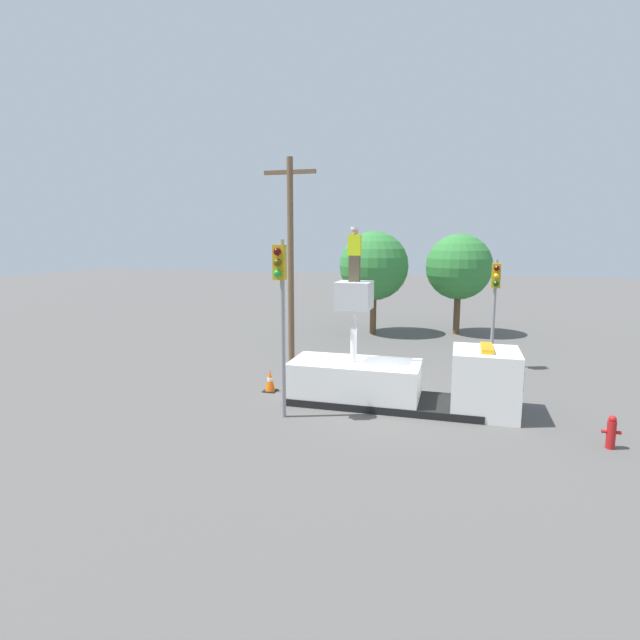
# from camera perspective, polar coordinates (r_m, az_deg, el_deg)

# --- Properties ---
(ground_plane) EXTENTS (120.00, 120.00, 0.00)m
(ground_plane) POSITION_cam_1_polar(r_m,az_deg,el_deg) (16.84, 7.35, -9.53)
(ground_plane) COLOR #565451
(bucket_truck) EXTENTS (7.25, 2.11, 4.03)m
(bucket_truck) POSITION_cam_1_polar(r_m,az_deg,el_deg) (16.52, 9.20, -6.81)
(bucket_truck) COLOR black
(bucket_truck) RESTS_ON ground
(worker) EXTENTS (0.40, 0.26, 1.75)m
(worker) POSITION_cam_1_polar(r_m,az_deg,el_deg) (16.13, 3.98, 7.51)
(worker) COLOR brown
(worker) RESTS_ON bucket_truck
(traffic_light_pole) EXTENTS (0.34, 0.57, 5.39)m
(traffic_light_pole) POSITION_cam_1_polar(r_m,az_deg,el_deg) (14.64, -4.50, 2.98)
(traffic_light_pole) COLOR gray
(traffic_light_pole) RESTS_ON ground
(traffic_light_across) EXTENTS (0.34, 0.57, 4.56)m
(traffic_light_across) POSITION_cam_1_polar(r_m,az_deg,el_deg) (21.70, 19.37, 3.04)
(traffic_light_across) COLOR gray
(traffic_light_across) RESTS_ON ground
(fire_hydrant) EXTENTS (0.46, 0.22, 0.89)m
(fire_hydrant) POSITION_cam_1_polar(r_m,az_deg,el_deg) (15.29, 30.34, -11.02)
(fire_hydrant) COLOR red
(fire_hydrant) RESTS_ON ground
(traffic_cone_rear) EXTENTS (0.46, 0.46, 0.79)m
(traffic_cone_rear) POSITION_cam_1_polar(r_m,az_deg,el_deg) (18.04, -5.73, -6.94)
(traffic_cone_rear) COLOR black
(traffic_cone_rear) RESTS_ON ground
(tree_left_bg) EXTENTS (3.87, 3.87, 5.81)m
(tree_left_bg) POSITION_cam_1_polar(r_m,az_deg,el_deg) (28.36, 6.18, 6.15)
(tree_left_bg) COLOR brown
(tree_left_bg) RESTS_ON ground
(tree_right_bg) EXTENTS (3.68, 3.68, 5.67)m
(tree_right_bg) POSITION_cam_1_polar(r_m,az_deg,el_deg) (29.20, 15.59, 5.85)
(tree_right_bg) COLOR brown
(tree_right_bg) RESTS_ON ground
(utility_pole) EXTENTS (2.20, 0.26, 8.67)m
(utility_pole) POSITION_cam_1_polar(r_m,az_deg,el_deg) (21.02, -3.38, 7.26)
(utility_pole) COLOR brown
(utility_pole) RESTS_ON ground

